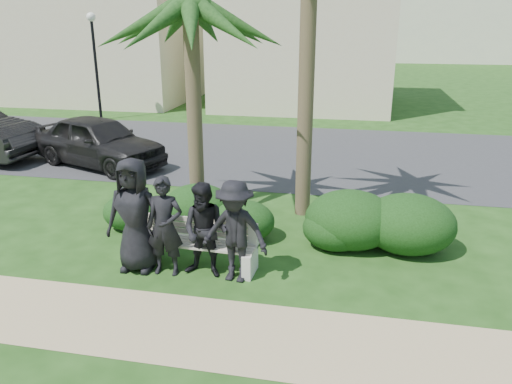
% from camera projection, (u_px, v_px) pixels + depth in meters
% --- Properties ---
extents(ground, '(160.00, 160.00, 0.00)m').
position_uv_depth(ground, '(248.00, 270.00, 8.31)').
color(ground, '#1C4212').
rests_on(ground, ground).
extents(footpath, '(30.00, 1.60, 0.01)m').
position_uv_depth(footpath, '(219.00, 332.00, 6.64)').
color(footpath, tan).
rests_on(footpath, ground).
extents(asphalt_street, '(160.00, 8.00, 0.01)m').
position_uv_depth(asphalt_street, '(302.00, 153.00, 15.73)').
color(asphalt_street, '#2D2D30').
rests_on(asphalt_street, ground).
extents(stucco_bldg_left, '(10.40, 8.40, 7.30)m').
position_uv_depth(stucco_bldg_left, '(97.00, 27.00, 26.08)').
color(stucco_bldg_left, beige).
rests_on(stucco_bldg_left, ground).
extents(stucco_bldg_right, '(8.40, 8.40, 7.30)m').
position_uv_depth(stucco_bldg_right, '(307.00, 28.00, 24.01)').
color(stucco_bldg_right, beige).
rests_on(stucco_bldg_right, ground).
extents(street_lamp, '(0.36, 0.36, 4.29)m').
position_uv_depth(street_lamp, '(94.00, 47.00, 20.19)').
color(street_lamp, black).
rests_on(street_lamp, ground).
extents(park_bench, '(2.27, 0.63, 0.78)m').
position_uv_depth(park_bench, '(190.00, 246.00, 8.35)').
color(park_bench, '#A99C8E').
rests_on(park_bench, ground).
extents(man_a, '(0.94, 0.62, 1.91)m').
position_uv_depth(man_a, '(135.00, 215.00, 8.07)').
color(man_a, black).
rests_on(man_a, ground).
extents(man_b, '(0.62, 0.43, 1.65)m').
position_uv_depth(man_b, '(165.00, 226.00, 7.96)').
color(man_b, black).
rests_on(man_b, ground).
extents(man_c, '(0.81, 0.66, 1.57)m').
position_uv_depth(man_c, '(205.00, 231.00, 7.90)').
color(man_c, black).
rests_on(man_c, ground).
extents(man_d, '(1.14, 0.75, 1.66)m').
position_uv_depth(man_d, '(235.00, 232.00, 7.74)').
color(man_d, black).
rests_on(man_d, ground).
extents(hedge_a, '(1.12, 0.93, 0.73)m').
position_uv_depth(hedge_a, '(131.00, 211.00, 9.88)').
color(hedge_a, black).
rests_on(hedge_a, ground).
extents(hedge_b, '(1.41, 1.16, 0.92)m').
position_uv_depth(hedge_b, '(199.00, 206.00, 9.91)').
color(hedge_b, black).
rests_on(hedge_b, ground).
extents(hedge_c, '(1.20, 0.99, 0.78)m').
position_uv_depth(hedge_c, '(243.00, 220.00, 9.40)').
color(hedge_c, black).
rests_on(hedge_c, ground).
extents(hedge_d, '(1.66, 1.37, 1.08)m').
position_uv_depth(hedge_d, '(351.00, 218.00, 9.06)').
color(hedge_d, black).
rests_on(hedge_d, ground).
extents(hedge_e, '(1.22, 1.01, 0.80)m').
position_uv_depth(hedge_e, '(336.00, 227.00, 9.02)').
color(hedge_e, black).
rests_on(hedge_e, ground).
extents(hedge_f, '(1.23, 1.02, 0.80)m').
position_uv_depth(hedge_f, '(415.00, 229.00, 8.94)').
color(hedge_f, black).
rests_on(hedge_f, ground).
extents(hedge_extra, '(1.66, 1.37, 1.08)m').
position_uv_depth(hedge_extra, '(409.00, 222.00, 8.87)').
color(hedge_extra, black).
rests_on(hedge_extra, ground).
extents(palm_left, '(3.00, 3.00, 5.12)m').
position_uv_depth(palm_left, '(190.00, 9.00, 9.70)').
color(palm_left, brown).
rests_on(palm_left, ground).
extents(car_a, '(4.52, 3.11, 1.43)m').
position_uv_depth(car_a, '(99.00, 141.00, 14.13)').
color(car_a, black).
rests_on(car_a, ground).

